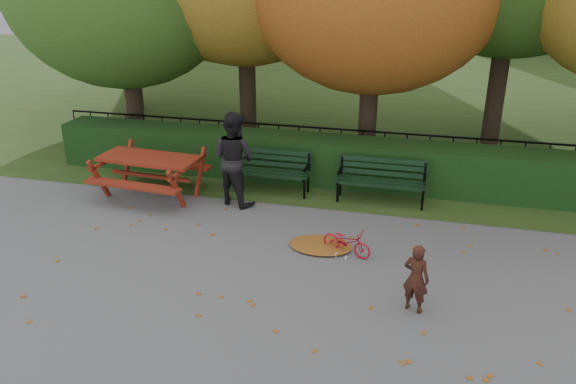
% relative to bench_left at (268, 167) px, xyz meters
% --- Properties ---
extents(ground, '(90.00, 90.00, 0.00)m').
position_rel_bench_left_xyz_m(ground, '(1.30, -3.70, -0.52)').
color(ground, slate).
rests_on(ground, ground).
extents(grass_strip, '(90.00, 90.00, 0.00)m').
position_rel_bench_left_xyz_m(grass_strip, '(1.30, 10.30, -0.51)').
color(grass_strip, '#253D15').
rests_on(grass_strip, ground).
extents(hedge, '(13.00, 0.90, 1.00)m').
position_rel_bench_left_xyz_m(hedge, '(1.30, 0.80, -0.02)').
color(hedge, black).
rests_on(hedge, ground).
extents(iron_fence, '(14.00, 0.04, 1.02)m').
position_rel_bench_left_xyz_m(iron_fence, '(1.30, 1.60, 0.02)').
color(iron_fence, black).
rests_on(iron_fence, ground).
extents(bench_left, '(1.80, 0.57, 0.88)m').
position_rel_bench_left_xyz_m(bench_left, '(0.00, 0.00, 0.00)').
color(bench_left, black).
rests_on(bench_left, ground).
extents(bench_right, '(1.80, 0.57, 0.88)m').
position_rel_bench_left_xyz_m(bench_right, '(2.40, 0.00, 0.00)').
color(bench_right, black).
rests_on(bench_right, ground).
extents(picnic_table, '(2.17, 1.80, 1.00)m').
position_rel_bench_left_xyz_m(picnic_table, '(-2.30, -0.92, 0.16)').
color(picnic_table, maroon).
rests_on(picnic_table, ground).
extents(leaf_pile, '(1.14, 0.81, 0.08)m').
position_rel_bench_left_xyz_m(leaf_pile, '(1.58, -2.28, -0.48)').
color(leaf_pile, brown).
rests_on(leaf_pile, ground).
extents(leaf_scatter, '(9.00, 5.70, 0.01)m').
position_rel_bench_left_xyz_m(leaf_scatter, '(1.30, -3.40, -0.51)').
color(leaf_scatter, brown).
rests_on(leaf_scatter, ground).
extents(child, '(0.44, 0.36, 1.04)m').
position_rel_bench_left_xyz_m(child, '(3.23, -3.80, 0.00)').
color(child, '#381A12').
rests_on(child, ground).
extents(adult, '(1.13, 1.01, 1.91)m').
position_rel_bench_left_xyz_m(adult, '(-0.48, -0.80, 0.43)').
color(adult, black).
rests_on(adult, ground).
extents(bicycle, '(0.95, 0.59, 0.47)m').
position_rel_bench_left_xyz_m(bicycle, '(2.06, -2.41, -0.29)').
color(bicycle, '#B51024').
rests_on(bicycle, ground).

